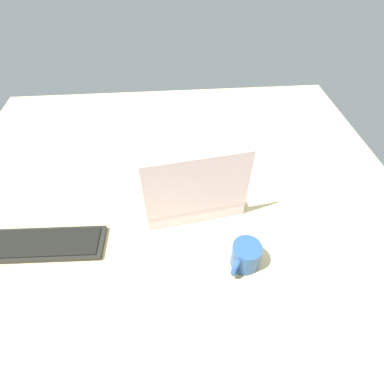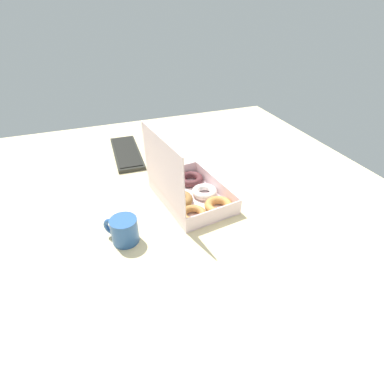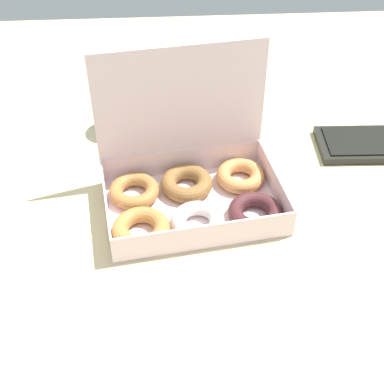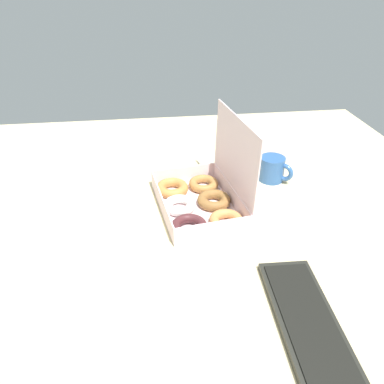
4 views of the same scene
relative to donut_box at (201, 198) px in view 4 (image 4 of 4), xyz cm
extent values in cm
cube|color=beige|center=(5.96, 1.84, -4.63)|extent=(180.00, 180.00, 2.00)
cube|color=white|center=(0.28, -1.12, -3.43)|extent=(37.57, 27.99, 0.40)
cube|color=white|center=(-16.67, -3.53, -0.24)|extent=(3.68, 23.18, 5.98)
cube|color=white|center=(17.22, 1.28, -0.24)|extent=(3.68, 23.18, 5.98)
cube|color=white|center=(1.89, -12.49, -0.24)|extent=(33.55, 5.15, 5.98)
cube|color=white|center=(-1.33, 10.24, -0.24)|extent=(33.55, 5.15, 5.98)
cube|color=white|center=(-1.40, 10.71, 14.43)|extent=(34.42, 5.80, 23.36)
torus|color=#B97F3F|center=(-10.05, -8.33, -1.70)|extent=(15.72, 15.72, 3.19)
torus|color=silver|center=(0.88, -6.90, -1.70)|extent=(14.43, 14.43, 2.93)
torus|color=#4E2628|center=(12.31, -5.19, -1.70)|extent=(10.91, 10.91, 2.95)
torus|color=#AA763C|center=(-11.53, 2.78, -1.70)|extent=(12.76, 12.76, 2.81)
torus|color=olive|center=(-0.64, 4.48, -1.70)|extent=(13.88, 13.88, 3.24)
torus|color=#D58C4E|center=(10.87, 6.15, -1.70)|extent=(13.92, 13.92, 2.99)
cube|color=#252520|center=(49.81, 16.36, -2.73)|extent=(39.00, 14.26, 1.80)
cube|color=black|center=(49.81, 16.36, -1.63)|extent=(35.84, 12.09, 0.40)
cylinder|color=#2C5694|center=(-14.72, 28.13, 0.86)|extent=(9.02, 9.02, 8.97)
torus|color=#2C5694|center=(-11.48, 31.72, 0.86)|extent=(5.66, 6.02, 6.65)
cylinder|color=black|center=(-14.72, 28.13, 3.73)|extent=(7.94, 7.94, 0.54)
camera|label=1|loc=(5.54, 76.78, 80.75)|focal=28.00mm
camera|label=2|loc=(-92.82, 33.43, 66.36)|focal=28.00mm
camera|label=3|loc=(-4.89, -79.85, 71.20)|focal=50.00mm
camera|label=4|loc=(99.96, -15.55, 64.47)|focal=35.00mm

